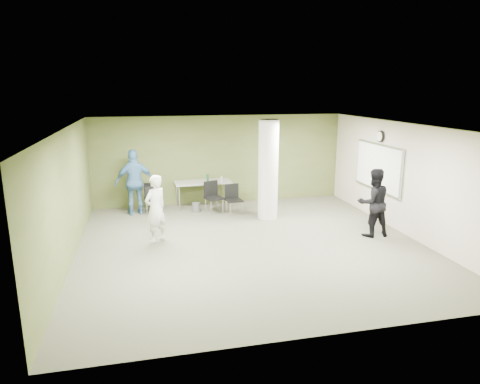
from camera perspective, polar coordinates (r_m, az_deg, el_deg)
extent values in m
plane|color=#535442|center=(10.28, 1.47, -6.98)|extent=(8.00, 8.00, 0.00)
plane|color=white|center=(9.65, 1.57, 8.76)|extent=(8.00, 8.00, 0.00)
cube|color=#4F5A2A|center=(13.71, -2.63, 4.33)|extent=(8.00, 2.80, 0.02)
cube|color=#4F5A2A|center=(9.71, -22.00, -0.59)|extent=(0.02, 8.00, 2.80)
cube|color=beige|center=(11.52, 21.19, 1.60)|extent=(0.02, 8.00, 2.80)
cylinder|color=silver|center=(12.02, 3.78, 2.98)|extent=(0.56, 0.56, 2.80)
cube|color=silver|center=(12.45, 17.92, 3.18)|extent=(0.04, 2.30, 1.30)
cube|color=white|center=(12.44, 17.82, 3.18)|extent=(0.02, 2.20, 1.20)
cylinder|color=black|center=(12.34, 18.21, 7.07)|extent=(0.05, 0.32, 0.32)
cylinder|color=white|center=(12.32, 18.09, 7.07)|extent=(0.02, 0.26, 0.26)
cube|color=gray|center=(13.27, -4.99, 1.33)|extent=(1.75, 0.82, 0.04)
cylinder|color=silver|center=(12.97, -8.10, -0.92)|extent=(0.04, 0.04, 0.78)
cylinder|color=silver|center=(13.23, -1.41, -0.49)|extent=(0.04, 0.04, 0.78)
cylinder|color=silver|center=(13.55, -8.41, -0.29)|extent=(0.04, 0.04, 0.78)
cylinder|color=silver|center=(13.80, -2.00, 0.11)|extent=(0.04, 0.04, 0.78)
cylinder|color=#164229|center=(13.11, -4.35, 1.84)|extent=(0.07, 0.07, 0.25)
cylinder|color=#B2B2B7|center=(13.15, -2.47, 1.75)|extent=(0.06, 0.06, 0.18)
cylinder|color=#4C4C4C|center=(12.93, -5.87, -2.05)|extent=(0.24, 0.24, 0.27)
cube|color=black|center=(13.36, -11.52, -0.49)|extent=(0.53, 0.53, 0.05)
cube|color=black|center=(13.12, -11.78, 0.29)|extent=(0.40, 0.15, 0.42)
cylinder|color=silver|center=(13.54, -10.56, -1.22)|extent=(0.02, 0.02, 0.40)
cylinder|color=silver|center=(13.62, -12.01, -1.19)|extent=(0.02, 0.02, 0.40)
cylinder|color=silver|center=(13.21, -10.92, -1.61)|extent=(0.02, 0.02, 0.40)
cylinder|color=silver|center=(13.30, -12.40, -1.58)|extent=(0.02, 0.02, 0.40)
cube|color=black|center=(12.88, -11.62, -1.02)|extent=(0.46, 0.46, 0.05)
cube|color=black|center=(12.64, -11.59, -0.22)|extent=(0.41, 0.07, 0.42)
cylinder|color=silver|center=(13.12, -10.88, -1.70)|extent=(0.02, 0.02, 0.40)
cylinder|color=silver|center=(13.09, -12.42, -1.81)|extent=(0.02, 0.02, 0.40)
cylinder|color=silver|center=(12.78, -10.71, -2.11)|extent=(0.02, 0.02, 0.40)
cylinder|color=silver|center=(12.75, -12.29, -2.22)|extent=(0.02, 0.02, 0.40)
cube|color=black|center=(12.68, -3.49, -0.82)|extent=(0.58, 0.58, 0.05)
cube|color=black|center=(12.80, -3.93, 0.49)|extent=(0.44, 0.17, 0.46)
cylinder|color=silver|center=(12.49, -3.87, -2.18)|extent=(0.02, 0.02, 0.44)
cylinder|color=silver|center=(12.66, -2.30, -1.95)|extent=(0.02, 0.02, 0.44)
cylinder|color=silver|center=(12.83, -4.63, -1.77)|extent=(0.02, 0.02, 0.44)
cylinder|color=silver|center=(12.99, -3.09, -1.55)|extent=(0.02, 0.02, 0.44)
cube|color=black|center=(12.53, -0.81, -1.11)|extent=(0.49, 0.49, 0.05)
cube|color=black|center=(12.65, -1.11, 0.15)|extent=(0.42, 0.09, 0.43)
cylinder|color=silver|center=(12.36, -1.32, -2.39)|extent=(0.02, 0.02, 0.41)
cylinder|color=silver|center=(12.48, 0.26, -2.23)|extent=(0.02, 0.02, 0.41)
cylinder|color=silver|center=(12.69, -1.84, -1.96)|extent=(0.02, 0.02, 0.41)
cylinder|color=silver|center=(12.81, -0.30, -1.81)|extent=(0.02, 0.02, 0.41)
imported|color=white|center=(10.39, -11.19, -2.23)|extent=(0.72, 0.68, 1.65)
imported|color=black|center=(11.12, 17.34, -1.37)|extent=(0.84, 0.66, 1.72)
imported|color=teal|center=(12.80, -13.83, 1.27)|extent=(1.19, 0.65, 1.93)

